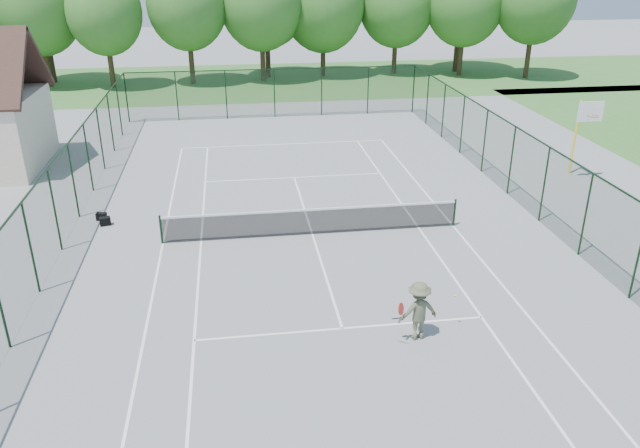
{
  "coord_description": "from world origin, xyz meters",
  "views": [
    {
      "loc": [
        -2.75,
        -21.03,
        9.81
      ],
      "look_at": [
        0.0,
        -2.0,
        1.3
      ],
      "focal_mm": 35.0,
      "sensor_mm": 36.0,
      "label": 1
    }
  ],
  "objects": [
    {
      "name": "ground",
      "position": [
        0.0,
        0.0,
        0.0
      ],
      "size": [
        140.0,
        140.0,
        0.0
      ],
      "primitive_type": "plane",
      "color": "gray",
      "rests_on": "ground"
    },
    {
      "name": "grass_far",
      "position": [
        0.0,
        30.0,
        0.01
      ],
      "size": [
        80.0,
        16.0,
        0.01
      ],
      "primitive_type": "cube",
      "color": "#417532",
      "rests_on": "ground"
    },
    {
      "name": "court_lines",
      "position": [
        0.0,
        0.0,
        0.0
      ],
      "size": [
        11.05,
        23.85,
        0.01
      ],
      "color": "white",
      "rests_on": "ground"
    },
    {
      "name": "tennis_net",
      "position": [
        0.0,
        0.0,
        0.58
      ],
      "size": [
        11.08,
        0.08,
        1.1
      ],
      "color": "black",
      "rests_on": "ground"
    },
    {
      "name": "fence_enclosure",
      "position": [
        0.0,
        0.0,
        1.56
      ],
      "size": [
        18.05,
        36.05,
        3.02
      ],
      "color": "#18331D",
      "rests_on": "ground"
    },
    {
      "name": "tree_line_far",
      "position": [
        0.0,
        30.0,
        5.99
      ],
      "size": [
        39.4,
        6.4,
        9.7
      ],
      "color": "#41301D",
      "rests_on": "ground"
    },
    {
      "name": "basketball_goal",
      "position": [
        13.03,
        4.62,
        2.57
      ],
      "size": [
        1.2,
        1.43,
        3.65
      ],
      "color": "yellow",
      "rests_on": "ground"
    },
    {
      "name": "sports_bag_a",
      "position": [
        -7.82,
        1.99,
        0.16
      ],
      "size": [
        0.46,
        0.34,
        0.33
      ],
      "primitive_type": "cube",
      "rotation": [
        0.0,
        0.0,
        0.24
      ],
      "color": "black",
      "rests_on": "ground"
    },
    {
      "name": "sports_bag_b",
      "position": [
        -8.05,
        2.54,
        0.15
      ],
      "size": [
        0.42,
        0.3,
        0.3
      ],
      "primitive_type": "cube",
      "rotation": [
        0.0,
        0.0,
        -0.19
      ],
      "color": "black",
      "rests_on": "ground"
    },
    {
      "name": "tennis_player",
      "position": [
        1.95,
        -7.12,
        0.86
      ],
      "size": [
        2.05,
        0.95,
        1.71
      ],
      "color": "#555A41",
      "rests_on": "ground"
    }
  ]
}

